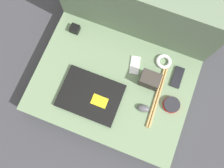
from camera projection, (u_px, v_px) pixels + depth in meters
ground_plane at (112, 89)px, 1.41m from camera, size 8.00×8.00×0.00m
couch_seat at (112, 87)px, 1.35m from camera, size 0.92×0.66×0.13m
couch_backrest at (139, 12)px, 1.26m from camera, size 0.92×0.20×0.50m
laptop at (91, 96)px, 1.25m from camera, size 0.35×0.26×0.03m
computer_mouse at (143, 108)px, 1.23m from camera, size 0.08×0.05×0.03m
speaker_puck at (172, 105)px, 1.24m from camera, size 0.10×0.10×0.03m
phone_silver at (177, 77)px, 1.28m from camera, size 0.06×0.13×0.01m
phone_black at (135, 65)px, 1.30m from camera, size 0.08×0.12×0.01m
camera_pouch at (150, 80)px, 1.24m from camera, size 0.11×0.08×0.09m
charger_brick at (75, 29)px, 1.34m from camera, size 0.05×0.05×0.04m
cable_coil at (164, 61)px, 1.30m from camera, size 0.09×0.09×0.02m
drumstick_pair at (157, 97)px, 1.26m from camera, size 0.04×0.37×0.01m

